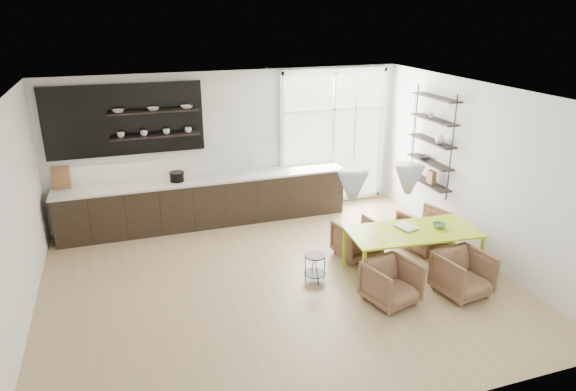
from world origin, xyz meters
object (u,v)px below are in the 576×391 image
object	(u,v)px
armchair_front_left	(391,283)
wire_stool	(315,264)
dining_table	(413,234)
armchair_back_left	(357,239)
armchair_front_right	(463,274)
armchair_back_right	(425,230)

from	to	relation	value
armchair_front_left	wire_stool	xyz separation A→B (m)	(-0.80, 0.93, -0.03)
dining_table	armchair_back_left	size ratio (longest dim) A/B	3.06
dining_table	armchair_front_left	distance (m)	1.05
armchair_front_left	armchair_front_right	xyz separation A→B (m)	(1.11, -0.14, 0.01)
wire_stool	armchair_back_right	bearing A→B (deg)	11.24
armchair_back_right	wire_stool	bearing A→B (deg)	-3.93
dining_table	armchair_back_left	distance (m)	1.06
armchair_front_left	wire_stool	bearing A→B (deg)	116.23
armchair_front_left	wire_stool	distance (m)	1.23
armchair_back_left	armchair_back_right	xyz separation A→B (m)	(1.27, -0.10, 0.03)
armchair_back_left	armchair_front_right	xyz separation A→B (m)	(0.94, -1.62, 0.01)
wire_stool	armchair_front_right	bearing A→B (deg)	-29.17
armchair_back_left	armchair_front_right	size ratio (longest dim) A/B	0.96
dining_table	wire_stool	size ratio (longest dim) A/B	4.86
armchair_back_left	wire_stool	xyz separation A→B (m)	(-0.98, -0.54, -0.03)
armchair_back_left	armchair_front_left	bearing A→B (deg)	76.32
dining_table	armchair_back_left	world-z (taller)	dining_table
armchair_back_right	wire_stool	size ratio (longest dim) A/B	1.76
armchair_back_right	wire_stool	distance (m)	2.29
wire_stool	dining_table	bearing A→B (deg)	-10.36
dining_table	armchair_back_right	bearing A→B (deg)	50.16
armchair_back_right	wire_stool	world-z (taller)	armchair_back_right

